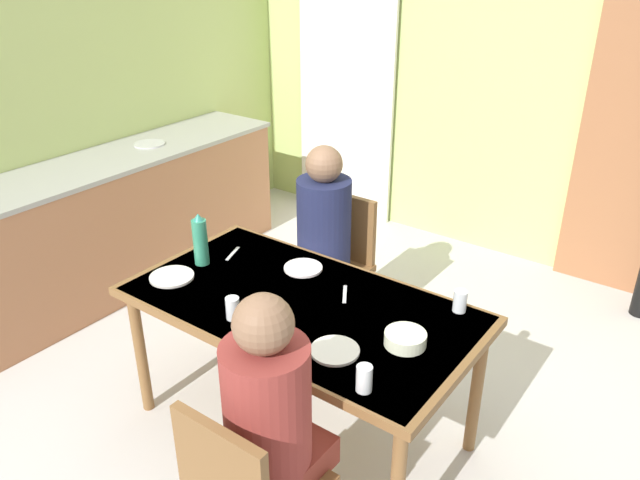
{
  "coord_description": "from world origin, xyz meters",
  "views": [
    {
      "loc": [
        1.65,
        -1.88,
        2.21
      ],
      "look_at": [
        0.18,
        0.13,
        0.98
      ],
      "focal_mm": 34.96,
      "sensor_mm": 36.0,
      "label": 1
    }
  ],
  "objects_px": {
    "water_bottle_green_near": "(200,240)",
    "dining_table": "(300,315)",
    "person_near_diner": "(270,406)",
    "kitchen_counter": "(113,222)",
    "person_far_diner": "(322,223)",
    "serving_bowl_center": "(405,339)",
    "chair_far_diner": "(336,260)"
  },
  "relations": [
    {
      "from": "water_bottle_green_near",
      "to": "dining_table",
      "type": "bearing_deg",
      "value": 0.12
    },
    {
      "from": "person_near_diner",
      "to": "dining_table",
      "type": "bearing_deg",
      "value": 120.12
    },
    {
      "from": "kitchen_counter",
      "to": "person_far_diner",
      "type": "bearing_deg",
      "value": 8.96
    },
    {
      "from": "kitchen_counter",
      "to": "serving_bowl_center",
      "type": "relative_size",
      "value": 15.38
    },
    {
      "from": "water_bottle_green_near",
      "to": "serving_bowl_center",
      "type": "height_order",
      "value": "water_bottle_green_near"
    },
    {
      "from": "person_near_diner",
      "to": "person_far_diner",
      "type": "xyz_separation_m",
      "value": [
        -0.72,
        1.29,
        0.0
      ]
    },
    {
      "from": "person_near_diner",
      "to": "serving_bowl_center",
      "type": "bearing_deg",
      "value": 75.93
    },
    {
      "from": "water_bottle_green_near",
      "to": "serving_bowl_center",
      "type": "bearing_deg",
      "value": -0.14
    },
    {
      "from": "kitchen_counter",
      "to": "chair_far_diner",
      "type": "distance_m",
      "value": 1.62
    },
    {
      "from": "kitchen_counter",
      "to": "water_bottle_green_near",
      "type": "distance_m",
      "value": 1.42
    },
    {
      "from": "dining_table",
      "to": "person_far_diner",
      "type": "distance_m",
      "value": 0.74
    },
    {
      "from": "person_near_diner",
      "to": "serving_bowl_center",
      "type": "height_order",
      "value": "person_near_diner"
    },
    {
      "from": "kitchen_counter",
      "to": "water_bottle_green_near",
      "type": "xyz_separation_m",
      "value": [
        1.31,
        -0.4,
        0.41
      ]
    },
    {
      "from": "kitchen_counter",
      "to": "water_bottle_green_near",
      "type": "relative_size",
      "value": 9.67
    },
    {
      "from": "chair_far_diner",
      "to": "water_bottle_green_near",
      "type": "bearing_deg",
      "value": 70.9
    },
    {
      "from": "dining_table",
      "to": "water_bottle_green_near",
      "type": "xyz_separation_m",
      "value": [
        -0.62,
        -0.0,
        0.19
      ]
    },
    {
      "from": "kitchen_counter",
      "to": "dining_table",
      "type": "xyz_separation_m",
      "value": [
        1.92,
        -0.4,
        0.21
      ]
    },
    {
      "from": "dining_table",
      "to": "chair_far_diner",
      "type": "bearing_deg",
      "value": 113.96
    },
    {
      "from": "person_near_diner",
      "to": "serving_bowl_center",
      "type": "xyz_separation_m",
      "value": [
        0.16,
        0.64,
        -0.02
      ]
    },
    {
      "from": "person_far_diner",
      "to": "water_bottle_green_near",
      "type": "bearing_deg",
      "value": 67.26
    },
    {
      "from": "chair_far_diner",
      "to": "person_near_diner",
      "type": "xyz_separation_m",
      "value": [
        0.72,
        -1.43,
        0.28
      ]
    },
    {
      "from": "person_far_diner",
      "to": "water_bottle_green_near",
      "type": "height_order",
      "value": "person_far_diner"
    },
    {
      "from": "water_bottle_green_near",
      "to": "chair_far_diner",
      "type": "bearing_deg",
      "value": 70.9
    },
    {
      "from": "person_far_diner",
      "to": "kitchen_counter",
      "type": "bearing_deg",
      "value": 8.96
    },
    {
      "from": "dining_table",
      "to": "person_near_diner",
      "type": "distance_m",
      "value": 0.76
    },
    {
      "from": "person_far_diner",
      "to": "water_bottle_green_near",
      "type": "distance_m",
      "value": 0.71
    },
    {
      "from": "dining_table",
      "to": "chair_far_diner",
      "type": "xyz_separation_m",
      "value": [
        -0.35,
        0.78,
        -0.16
      ]
    },
    {
      "from": "kitchen_counter",
      "to": "serving_bowl_center",
      "type": "bearing_deg",
      "value": -9.28
    },
    {
      "from": "kitchen_counter",
      "to": "chair_far_diner",
      "type": "bearing_deg",
      "value": 13.72
    },
    {
      "from": "kitchen_counter",
      "to": "dining_table",
      "type": "distance_m",
      "value": 1.98
    },
    {
      "from": "kitchen_counter",
      "to": "person_far_diner",
      "type": "distance_m",
      "value": 1.63
    },
    {
      "from": "kitchen_counter",
      "to": "water_bottle_green_near",
      "type": "height_order",
      "value": "water_bottle_green_near"
    }
  ]
}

